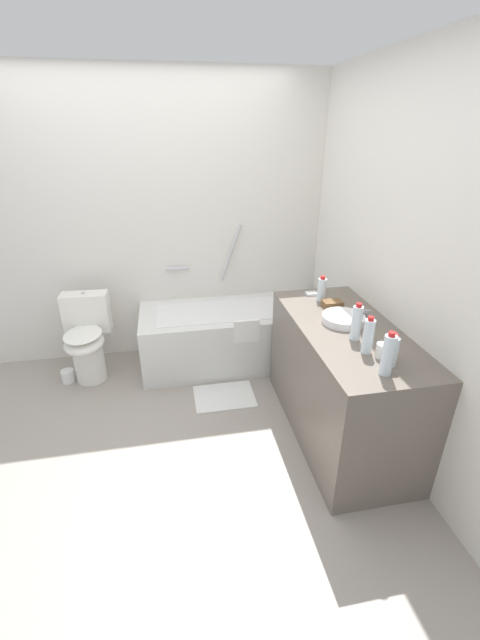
# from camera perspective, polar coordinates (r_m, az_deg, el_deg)

# --- Properties ---
(ground_plane) EXTENTS (4.18, 4.18, 0.00)m
(ground_plane) POSITION_cam_1_polar(r_m,az_deg,el_deg) (3.11, -10.82, -15.93)
(ground_plane) COLOR #9E9389
(wall_back_tiled) EXTENTS (3.58, 0.10, 2.51)m
(wall_back_tiled) POSITION_cam_1_polar(r_m,az_deg,el_deg) (3.79, -12.75, 13.10)
(wall_back_tiled) COLOR silver
(wall_back_tiled) RESTS_ON ground_plane
(wall_right_mirror) EXTENTS (0.10, 3.03, 2.51)m
(wall_right_mirror) POSITION_cam_1_polar(r_m,az_deg,el_deg) (2.89, 21.47, 8.08)
(wall_right_mirror) COLOR silver
(wall_right_mirror) RESTS_ON ground_plane
(bathtub) EXTENTS (1.68, 0.71, 1.24)m
(bathtub) POSITION_cam_1_polar(r_m,az_deg,el_deg) (3.78, -1.07, -1.95)
(bathtub) COLOR silver
(bathtub) RESTS_ON ground_plane
(toilet) EXTENTS (0.40, 0.54, 0.76)m
(toilet) POSITION_cam_1_polar(r_m,az_deg,el_deg) (3.74, -21.05, -2.51)
(toilet) COLOR white
(toilet) RESTS_ON ground_plane
(vanity_counter) EXTENTS (0.64, 1.41, 0.86)m
(vanity_counter) POSITION_cam_1_polar(r_m,az_deg,el_deg) (2.95, 14.22, -8.47)
(vanity_counter) COLOR #6B6056
(vanity_counter) RESTS_ON ground_plane
(sink_basin) EXTENTS (0.29, 0.29, 0.05)m
(sink_basin) POSITION_cam_1_polar(r_m,az_deg,el_deg) (2.78, 14.56, 0.17)
(sink_basin) COLOR white
(sink_basin) RESTS_ON vanity_counter
(sink_faucet) EXTENTS (0.10, 0.15, 0.08)m
(sink_faucet) POSITION_cam_1_polar(r_m,az_deg,el_deg) (2.85, 17.81, 0.58)
(sink_faucet) COLOR #A1A1A6
(sink_faucet) RESTS_ON vanity_counter
(water_bottle_0) EXTENTS (0.07, 0.07, 0.19)m
(water_bottle_0) POSITION_cam_1_polar(r_m,az_deg,el_deg) (2.34, 20.90, -4.15)
(water_bottle_0) COLOR silver
(water_bottle_0) RESTS_ON vanity_counter
(water_bottle_1) EXTENTS (0.06, 0.06, 0.23)m
(water_bottle_1) POSITION_cam_1_polar(r_m,az_deg,el_deg) (2.42, 17.86, -2.18)
(water_bottle_1) COLOR silver
(water_bottle_1) RESTS_ON vanity_counter
(water_bottle_2) EXTENTS (0.07, 0.07, 0.19)m
(water_bottle_2) POSITION_cam_1_polar(r_m,az_deg,el_deg) (3.08, 11.61, 4.32)
(water_bottle_2) COLOR silver
(water_bottle_2) RESTS_ON vanity_counter
(water_bottle_3) EXTENTS (0.06, 0.06, 0.24)m
(water_bottle_3) POSITION_cam_1_polar(r_m,az_deg,el_deg) (2.54, 16.31, -0.35)
(water_bottle_3) COLOR silver
(water_bottle_3) RESTS_ON vanity_counter
(water_bottle_4) EXTENTS (0.07, 0.07, 0.25)m
(water_bottle_4) POSITION_cam_1_polar(r_m,az_deg,el_deg) (2.23, 20.40, -4.67)
(water_bottle_4) COLOR silver
(water_bottle_4) RESTS_ON vanity_counter
(drinking_glass_0) EXTENTS (0.07, 0.07, 0.09)m
(drinking_glass_0) POSITION_cam_1_polar(r_m,az_deg,el_deg) (2.42, 19.62, -4.14)
(drinking_glass_0) COLOR white
(drinking_glass_0) RESTS_ON vanity_counter
(drinking_glass_1) EXTENTS (0.07, 0.07, 0.09)m
(drinking_glass_1) POSITION_cam_1_polar(r_m,az_deg,el_deg) (3.24, 11.63, 4.54)
(drinking_glass_1) COLOR white
(drinking_glass_1) RESTS_ON vanity_counter
(amenity_basket) EXTENTS (0.14, 0.10, 0.05)m
(amenity_basket) POSITION_cam_1_polar(r_m,az_deg,el_deg) (3.00, 13.04, 2.24)
(amenity_basket) COLOR brown
(amenity_basket) RESTS_ON vanity_counter
(soap_dish) EXTENTS (0.09, 0.06, 0.02)m
(soap_dish) POSITION_cam_1_polar(r_m,az_deg,el_deg) (3.20, 10.19, 3.73)
(soap_dish) COLOR white
(soap_dish) RESTS_ON vanity_counter
(bath_mat) EXTENTS (0.50, 0.37, 0.01)m
(bath_mat) POSITION_cam_1_polar(r_m,az_deg,el_deg) (3.42, -2.24, -10.86)
(bath_mat) COLOR white
(bath_mat) RESTS_ON ground_plane
(toilet_paper_roll) EXTENTS (0.11, 0.11, 0.11)m
(toilet_paper_roll) POSITION_cam_1_polar(r_m,az_deg,el_deg) (3.89, -23.37, -7.36)
(toilet_paper_roll) COLOR white
(toilet_paper_roll) RESTS_ON ground_plane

